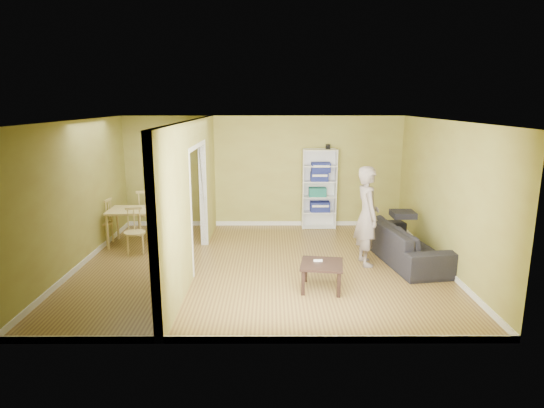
{
  "coord_description": "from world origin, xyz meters",
  "views": [
    {
      "loc": [
        0.18,
        -7.83,
        2.91
      ],
      "look_at": [
        0.2,
        0.2,
        1.1
      ],
      "focal_mm": 30.0,
      "sensor_mm": 36.0,
      "label": 1
    }
  ],
  "objects_px": {
    "bookshelf": "(319,189)",
    "chair_left": "(101,221)",
    "chair_far": "(146,212)",
    "dining_table": "(138,213)",
    "coffee_table": "(322,267)",
    "person": "(367,207)",
    "sofa": "(406,237)",
    "chair_near": "(134,231)"
  },
  "relations": [
    {
      "from": "bookshelf",
      "to": "chair_left",
      "type": "distance_m",
      "value": 4.85
    },
    {
      "from": "chair_left",
      "to": "chair_far",
      "type": "xyz_separation_m",
      "value": [
        0.75,
        0.69,
        0.03
      ]
    },
    {
      "from": "dining_table",
      "to": "chair_far",
      "type": "distance_m",
      "value": 0.68
    },
    {
      "from": "coffee_table",
      "to": "dining_table",
      "type": "xyz_separation_m",
      "value": [
        -3.55,
        2.38,
        0.3
      ]
    },
    {
      "from": "person",
      "to": "dining_table",
      "type": "relative_size",
      "value": 1.78
    },
    {
      "from": "person",
      "to": "chair_left",
      "type": "bearing_deg",
      "value": 70.91
    },
    {
      "from": "coffee_table",
      "to": "chair_far",
      "type": "xyz_separation_m",
      "value": [
        -3.57,
        3.05,
        0.15
      ]
    },
    {
      "from": "bookshelf",
      "to": "chair_far",
      "type": "xyz_separation_m",
      "value": [
        -3.89,
        -0.63,
        -0.41
      ]
    },
    {
      "from": "dining_table",
      "to": "bookshelf",
      "type": "bearing_deg",
      "value": 18.56
    },
    {
      "from": "dining_table",
      "to": "chair_far",
      "type": "bearing_deg",
      "value": 91.49
    },
    {
      "from": "chair_left",
      "to": "chair_far",
      "type": "distance_m",
      "value": 1.02
    },
    {
      "from": "dining_table",
      "to": "chair_far",
      "type": "height_order",
      "value": "chair_far"
    },
    {
      "from": "person",
      "to": "chair_left",
      "type": "relative_size",
      "value": 2.18
    },
    {
      "from": "sofa",
      "to": "person",
      "type": "xyz_separation_m",
      "value": [
        -0.79,
        -0.21,
        0.62
      ]
    },
    {
      "from": "chair_far",
      "to": "chair_left",
      "type": "bearing_deg",
      "value": 30.49
    },
    {
      "from": "coffee_table",
      "to": "chair_near",
      "type": "bearing_deg",
      "value": 153.02
    },
    {
      "from": "person",
      "to": "chair_far",
      "type": "relative_size",
      "value": 2.04
    },
    {
      "from": "bookshelf",
      "to": "person",
      "type": "bearing_deg",
      "value": -76.45
    },
    {
      "from": "dining_table",
      "to": "chair_near",
      "type": "distance_m",
      "value": 0.66
    },
    {
      "from": "bookshelf",
      "to": "coffee_table",
      "type": "distance_m",
      "value": 3.74
    },
    {
      "from": "sofa",
      "to": "coffee_table",
      "type": "relative_size",
      "value": 3.58
    },
    {
      "from": "coffee_table",
      "to": "chair_left",
      "type": "xyz_separation_m",
      "value": [
        -4.32,
        2.36,
        0.12
      ]
    },
    {
      "from": "chair_left",
      "to": "bookshelf",
      "type": "bearing_deg",
      "value": 108.41
    },
    {
      "from": "coffee_table",
      "to": "dining_table",
      "type": "height_order",
      "value": "dining_table"
    },
    {
      "from": "person",
      "to": "chair_far",
      "type": "height_order",
      "value": "person"
    },
    {
      "from": "dining_table",
      "to": "person",
      "type": "bearing_deg",
      "value": -15.2
    },
    {
      "from": "coffee_table",
      "to": "chair_far",
      "type": "height_order",
      "value": "chair_far"
    },
    {
      "from": "person",
      "to": "chair_far",
      "type": "xyz_separation_m",
      "value": [
        -4.5,
        1.89,
        -0.54
      ]
    },
    {
      "from": "person",
      "to": "coffee_table",
      "type": "xyz_separation_m",
      "value": [
        -0.93,
        -1.16,
        -0.69
      ]
    },
    {
      "from": "person",
      "to": "sofa",
      "type": "bearing_deg",
      "value": -81.17
    },
    {
      "from": "dining_table",
      "to": "chair_left",
      "type": "distance_m",
      "value": 0.79
    },
    {
      "from": "person",
      "to": "dining_table",
      "type": "height_order",
      "value": "person"
    },
    {
      "from": "sofa",
      "to": "dining_table",
      "type": "xyz_separation_m",
      "value": [
        -5.27,
        1.0,
        0.22
      ]
    },
    {
      "from": "sofa",
      "to": "chair_left",
      "type": "height_order",
      "value": "chair_left"
    },
    {
      "from": "sofa",
      "to": "bookshelf",
      "type": "relative_size",
      "value": 1.26
    },
    {
      "from": "person",
      "to": "coffee_table",
      "type": "bearing_deg",
      "value": 135.07
    },
    {
      "from": "person",
      "to": "bookshelf",
      "type": "bearing_deg",
      "value": 7.29
    },
    {
      "from": "coffee_table",
      "to": "chair_left",
      "type": "bearing_deg",
      "value": 151.36
    },
    {
      "from": "person",
      "to": "chair_left",
      "type": "xyz_separation_m",
      "value": [
        -5.25,
        1.2,
        -0.57
      ]
    },
    {
      "from": "bookshelf",
      "to": "coffee_table",
      "type": "height_order",
      "value": "bookshelf"
    },
    {
      "from": "person",
      "to": "chair_left",
      "type": "height_order",
      "value": "person"
    },
    {
      "from": "person",
      "to": "bookshelf",
      "type": "height_order",
      "value": "person"
    }
  ]
}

